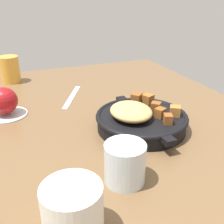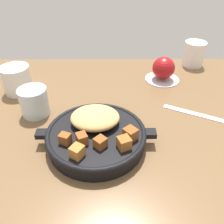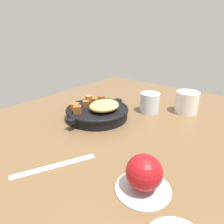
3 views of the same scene
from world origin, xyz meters
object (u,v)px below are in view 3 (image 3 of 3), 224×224
object	(u,v)px
ceramic_mug_white	(187,102)
water_glass_short	(150,103)
red_apple	(144,172)
cast_iron_skillet	(98,111)
butter_knife	(55,166)

from	to	relation	value
ceramic_mug_white	water_glass_short	bearing A→B (deg)	-54.85
red_apple	ceramic_mug_white	distance (cm)	45.58
cast_iron_skillet	ceramic_mug_white	distance (cm)	33.72
red_apple	butter_knife	bearing A→B (deg)	-72.03
butter_knife	ceramic_mug_white	world-z (taller)	ceramic_mug_white
cast_iron_skillet	ceramic_mug_white	xyz separation A→B (cm)	(-24.61, 23.02, 1.39)
butter_knife	ceramic_mug_white	xyz separation A→B (cm)	(-51.44, 12.61, 3.89)
butter_knife	ceramic_mug_white	bearing A→B (deg)	-166.97
ceramic_mug_white	water_glass_short	distance (cm)	13.89
cast_iron_skillet	red_apple	bearing A→B (deg)	56.03
red_apple	butter_knife	xyz separation A→B (cm)	(6.44, -19.86, -4.04)
ceramic_mug_white	cast_iron_skillet	bearing A→B (deg)	-43.08
ceramic_mug_white	red_apple	bearing A→B (deg)	9.15
cast_iron_skillet	water_glass_short	distance (cm)	20.33
butter_knife	water_glass_short	size ratio (longest dim) A/B	2.61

